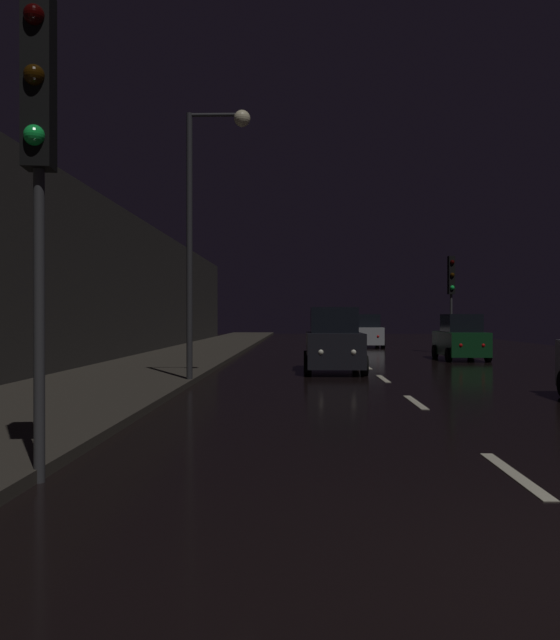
# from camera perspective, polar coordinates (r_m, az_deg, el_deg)

# --- Properties ---
(ground) EXTENTS (27.31, 84.00, 0.02)m
(ground) POSITION_cam_1_polar(r_m,az_deg,el_deg) (29.09, 6.53, -3.32)
(ground) COLOR black
(sidewalk_left) EXTENTS (4.40, 84.00, 0.15)m
(sidewalk_left) POSITION_cam_1_polar(r_m,az_deg,el_deg) (29.41, -8.12, -3.11)
(sidewalk_left) COLOR #38332B
(sidewalk_left) RESTS_ON ground
(building_facade_left) EXTENTS (0.80, 63.00, 6.28)m
(building_facade_left) POSITION_cam_1_polar(r_m,az_deg,el_deg) (26.58, -14.96, 3.14)
(building_facade_left) COLOR #2D2B28
(building_facade_left) RESTS_ON ground
(lane_centerline) EXTENTS (0.16, 18.22, 0.01)m
(lane_centerline) POSITION_cam_1_polar(r_m,az_deg,el_deg) (16.16, 10.44, -6.10)
(lane_centerline) COLOR beige
(lane_centerline) RESTS_ON ground
(traffic_light_near_left) EXTENTS (0.34, 0.47, 5.29)m
(traffic_light_near_left) POSITION_cam_1_polar(r_m,az_deg,el_deg) (7.74, -20.47, 15.87)
(traffic_light_near_left) COLOR #38383A
(traffic_light_near_left) RESTS_ON ground
(traffic_light_far_right) EXTENTS (0.33, 0.47, 4.85)m
(traffic_light_far_right) POSITION_cam_1_polar(r_m,az_deg,el_deg) (33.54, 14.82, 3.19)
(traffic_light_far_right) COLOR #38383A
(traffic_light_far_right) RESTS_ON ground
(streetlamp_overhead) EXTENTS (1.70, 0.44, 7.27)m
(streetlamp_overhead) POSITION_cam_1_polar(r_m,az_deg,el_deg) (17.54, -6.48, 10.15)
(streetlamp_overhead) COLOR #2D2D30
(streetlamp_overhead) RESTS_ON ground
(car_approaching_headlights) EXTENTS (1.94, 4.20, 2.12)m
(car_approaching_headlights) POSITION_cam_1_polar(r_m,az_deg,el_deg) (21.39, 4.73, -1.97)
(car_approaching_headlights) COLOR black
(car_approaching_headlights) RESTS_ON ground
(car_distant_taillights) EXTENTS (1.81, 3.92, 1.97)m
(car_distant_taillights) POSITION_cam_1_polar(r_m,az_deg,el_deg) (39.02, 7.62, -1.08)
(car_distant_taillights) COLOR #A5A8AD
(car_distant_taillights) RESTS_ON ground
(car_parked_right_far) EXTENTS (1.77, 3.83, 1.93)m
(car_parked_right_far) POSITION_cam_1_polar(r_m,az_deg,el_deg) (28.37, 15.58, -1.61)
(car_parked_right_far) COLOR #0F3819
(car_parked_right_far) RESTS_ON ground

